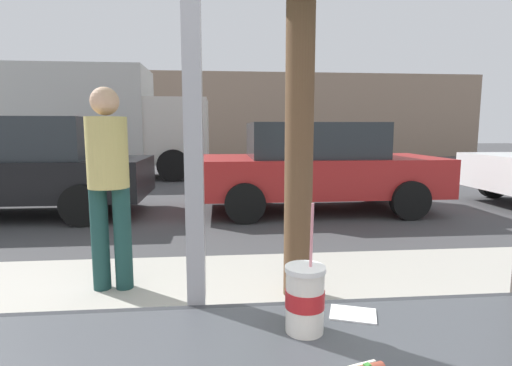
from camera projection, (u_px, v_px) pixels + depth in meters
The scene contains 10 objects.
ground_plane at pixel (216, 194), 9.11m from camera, with size 60.00×60.00×0.00m, color #424244.
sidewalk_strip at pixel (211, 330), 2.79m from camera, with size 16.00×2.80×0.16m, color #B2ADA3.
window_wall at pixel (191, 3), 1.06m from camera, with size 2.92×0.20×2.90m.
building_facade_far at pixel (216, 115), 20.67m from camera, with size 28.00×1.20×4.31m, color gray.
soda_cup_left at pixel (305, 298), 0.97m from camera, with size 0.10×0.10×0.32m.
napkin_wrapper at pixel (353, 314), 1.07m from camera, with size 0.12×0.09×0.00m, color white.
parked_car_black at pixel (18, 166), 6.72m from camera, with size 4.33×1.95×1.66m.
parked_car_red at pixel (315, 166), 7.19m from camera, with size 4.32×2.04×1.57m.
box_truck at pixel (93, 120), 11.85m from camera, with size 6.32×2.44×3.23m.
pedestrian at pixel (108, 176), 3.19m from camera, with size 0.32×0.32×1.63m.
Camera 1 is at (0.07, -1.04, 1.47)m, focal length 28.13 mm.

